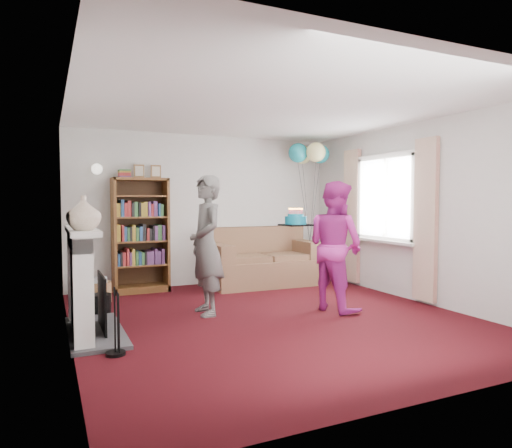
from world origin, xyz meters
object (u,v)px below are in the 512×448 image
bookcase (140,236)px  person_striped (206,245)px  person_magenta (335,246)px  birthday_cake (296,220)px  sofa (261,263)px

bookcase → person_striped: (0.48, -1.79, -0.01)m
person_magenta → birthday_cake: (-0.49, 0.16, 0.33)m
bookcase → person_striped: size_ratio=1.14×
person_magenta → birthday_cake: person_magenta is taller
person_striped → person_magenta: 1.65m
sofa → person_magenta: size_ratio=1.09×
bookcase → person_magenta: bearing=-47.7°
person_striped → bookcase: bearing=-164.5°
bookcase → birthday_cake: 2.64m
sofa → birthday_cake: bearing=-100.8°
birthday_cake → sofa: bearing=77.7°
person_striped → birthday_cake: (1.08, -0.32, 0.30)m
sofa → bookcase: bearing=175.0°
person_magenta → bookcase: bearing=29.1°
person_striped → person_magenta: person_striped is taller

